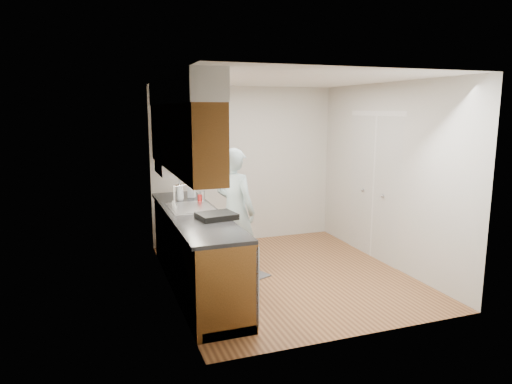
% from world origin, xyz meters
% --- Properties ---
extents(floor, '(3.50, 3.50, 0.00)m').
position_xyz_m(floor, '(0.00, 0.00, 0.00)').
color(floor, '#9A663A').
rests_on(floor, ground).
extents(ceiling, '(3.50, 3.50, 0.00)m').
position_xyz_m(ceiling, '(0.00, 0.00, 2.50)').
color(ceiling, white).
rests_on(ceiling, wall_left).
extents(wall_left, '(0.02, 3.50, 2.50)m').
position_xyz_m(wall_left, '(-1.50, 0.00, 1.25)').
color(wall_left, beige).
rests_on(wall_left, floor).
extents(wall_right, '(0.02, 3.50, 2.50)m').
position_xyz_m(wall_right, '(1.50, 0.00, 1.25)').
color(wall_right, beige).
rests_on(wall_right, floor).
extents(wall_back, '(3.00, 0.02, 2.50)m').
position_xyz_m(wall_back, '(0.00, 1.75, 1.25)').
color(wall_back, beige).
rests_on(wall_back, floor).
extents(counter, '(0.64, 2.80, 1.30)m').
position_xyz_m(counter, '(-1.20, -0.00, 0.49)').
color(counter, brown).
rests_on(counter, floor).
extents(upper_cabinets, '(0.47, 2.80, 1.21)m').
position_xyz_m(upper_cabinets, '(-1.33, 0.05, 1.95)').
color(upper_cabinets, brown).
rests_on(upper_cabinets, wall_left).
extents(closet_door, '(0.02, 1.22, 2.05)m').
position_xyz_m(closet_door, '(1.49, 0.30, 1.02)').
color(closet_door, white).
rests_on(closet_door, wall_right).
extents(floor_mat, '(0.79, 0.99, 0.02)m').
position_xyz_m(floor_mat, '(-0.60, 0.32, 0.01)').
color(floor_mat, '#5C5C5E').
rests_on(floor_mat, floor).
extents(person, '(0.73, 0.79, 1.86)m').
position_xyz_m(person, '(-0.60, 0.32, 0.95)').
color(person, '#97B3B8').
rests_on(person, floor_mat).
extents(soap_bottle_a, '(0.15, 0.15, 0.27)m').
position_xyz_m(soap_bottle_a, '(-1.24, 0.76, 1.08)').
color(soap_bottle_a, silver).
rests_on(soap_bottle_a, counter).
extents(soap_bottle_b, '(0.13, 0.13, 0.21)m').
position_xyz_m(soap_bottle_b, '(-1.05, 0.89, 1.04)').
color(soap_bottle_b, silver).
rests_on(soap_bottle_b, counter).
extents(soda_can, '(0.06, 0.06, 0.11)m').
position_xyz_m(soda_can, '(-1.02, 0.50, 0.99)').
color(soda_can, '#A31D1B').
rests_on(soda_can, counter).
extents(steel_can, '(0.09, 0.09, 0.13)m').
position_xyz_m(steel_can, '(-0.96, 0.62, 1.01)').
color(steel_can, '#A5A5AA').
rests_on(steel_can, counter).
extents(dish_rack, '(0.45, 0.40, 0.06)m').
position_xyz_m(dish_rack, '(-1.05, -0.43, 0.97)').
color(dish_rack, black).
rests_on(dish_rack, counter).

